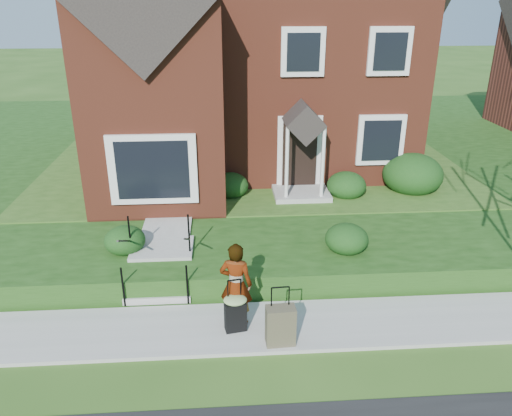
{
  "coord_description": "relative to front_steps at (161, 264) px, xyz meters",
  "views": [
    {
      "loc": [
        -1.06,
        -8.02,
        5.96
      ],
      "look_at": [
        -0.36,
        2.0,
        1.71
      ],
      "focal_mm": 35.0,
      "sensor_mm": 36.0,
      "label": 1
    }
  ],
  "objects": [
    {
      "name": "ground",
      "position": [
        2.5,
        -1.84,
        -0.47
      ],
      "size": [
        120.0,
        120.0,
        0.0
      ],
      "primitive_type": "plane",
      "color": "#2D5119",
      "rests_on": "ground"
    },
    {
      "name": "sidewalk",
      "position": [
        2.5,
        -1.84,
        -0.43
      ],
      "size": [
        60.0,
        1.6,
        0.08
      ],
      "primitive_type": "cube",
      "color": "#9E9B93",
      "rests_on": "ground"
    },
    {
      "name": "terrace",
      "position": [
        6.5,
        9.06,
        -0.17
      ],
      "size": [
        44.0,
        20.0,
        0.6
      ],
      "primitive_type": "cube",
      "color": "#193C10",
      "rests_on": "ground"
    },
    {
      "name": "walkway",
      "position": [
        0.0,
        3.16,
        0.16
      ],
      "size": [
        1.2,
        6.0,
        0.06
      ],
      "primitive_type": "cube",
      "color": "#9E9B93",
      "rests_on": "terrace"
    },
    {
      "name": "main_house",
      "position": [
        2.29,
        7.76,
        4.79
      ],
      "size": [
        10.4,
        10.2,
        9.4
      ],
      "color": "brown",
      "rests_on": "terrace"
    },
    {
      "name": "front_steps",
      "position": [
        0.0,
        0.0,
        0.0
      ],
      "size": [
        1.4,
        2.02,
        1.5
      ],
      "color": "#9E9B93",
      "rests_on": "ground"
    },
    {
      "name": "foundation_shrubs",
      "position": [
        3.77,
        3.25,
        0.63
      ],
      "size": [
        10.24,
        5.08,
        1.24
      ],
      "color": "black",
      "rests_on": "terrace"
    },
    {
      "name": "woman",
      "position": [
        1.63,
        -1.72,
        0.47
      ],
      "size": [
        0.71,
        0.55,
        1.73
      ],
      "primitive_type": "imported",
      "rotation": [
        0.0,
        0.0,
        2.9
      ],
      "color": "#999999",
      "rests_on": "sidewalk"
    },
    {
      "name": "suitcase_black",
      "position": [
        1.61,
        -1.95,
        0.02
      ],
      "size": [
        0.5,
        0.44,
        1.08
      ],
      "rotation": [
        0.0,
        0.0,
        0.18
      ],
      "color": "black",
      "rests_on": "sidewalk"
    },
    {
      "name": "suitcase_olive",
      "position": [
        2.41,
        -2.41,
        -0.01
      ],
      "size": [
        0.55,
        0.33,
        1.15
      ],
      "rotation": [
        0.0,
        0.0,
        0.06
      ],
      "color": "#4F4934",
      "rests_on": "sidewalk"
    }
  ]
}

